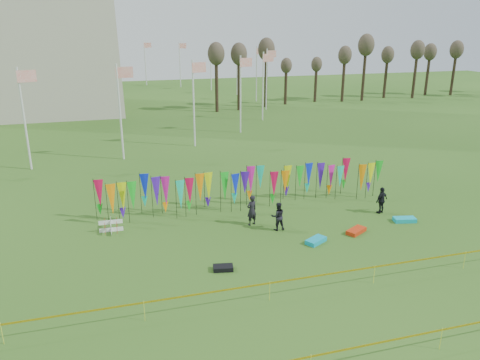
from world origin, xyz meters
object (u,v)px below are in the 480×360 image
object	(u,v)px
person_right	(382,200)
kite_bag_turquoise	(316,241)
kite_bag_red	(356,231)
kite_bag_teal	(405,220)
kite_bag_black	(223,268)
box_kite	(111,226)
person_mid	(278,216)
person_left	(252,210)

from	to	relation	value
person_right	kite_bag_turquoise	bearing A→B (deg)	4.59
kite_bag_red	kite_bag_teal	size ratio (longest dim) A/B	1.00
kite_bag_black	kite_bag_teal	bearing A→B (deg)	12.49
kite_bag_black	person_right	bearing A→B (deg)	20.59
box_kite	kite_bag_teal	xyz separation A→B (m)	(16.62, -3.29, -0.24)
kite_bag_black	person_mid	bearing A→B (deg)	41.28
person_mid	kite_bag_red	distance (m)	4.43
box_kite	person_right	size ratio (longest dim) A/B	0.44
person_mid	kite_bag_turquoise	distance (m)	2.62
box_kite	kite_bag_black	distance (m)	7.69
box_kite	person_right	world-z (taller)	person_right
person_left	kite_bag_black	xyz separation A→B (m)	(-2.87, -4.65, -0.79)
person_right	kite_bag_black	xyz separation A→B (m)	(-11.02, -4.14, -0.73)
person_left	kite_bag_red	world-z (taller)	person_left
person_right	kite_bag_black	world-z (taller)	person_right
box_kite	kite_bag_black	size ratio (longest dim) A/B	0.78
person_left	person_mid	xyz separation A→B (m)	(1.20, -1.07, -0.08)
person_mid	box_kite	bearing A→B (deg)	-10.66
kite_bag_turquoise	kite_bag_red	bearing A→B (deg)	10.78
box_kite	person_right	xyz separation A→B (m)	(15.99, -1.73, 0.47)
person_mid	person_right	distance (m)	6.98
kite_bag_teal	person_right	bearing A→B (deg)	112.07
person_left	person_mid	distance (m)	1.61
kite_bag_black	kite_bag_red	bearing A→B (deg)	13.62
person_mid	person_right	xyz separation A→B (m)	(6.96, 0.57, 0.01)
person_right	kite_bag_teal	size ratio (longest dim) A/B	1.32
person_left	kite_bag_black	world-z (taller)	person_left
kite_bag_teal	person_left	bearing A→B (deg)	166.78
kite_bag_red	kite_bag_black	xyz separation A→B (m)	(-8.13, -1.97, -0.01)
kite_bag_turquoise	kite_bag_red	world-z (taller)	kite_bag_turquoise
kite_bag_black	person_left	bearing A→B (deg)	58.29
box_kite	kite_bag_red	size ratio (longest dim) A/B	0.58
kite_bag_turquoise	kite_bag_teal	distance (m)	6.31
person_left	kite_bag_turquoise	world-z (taller)	person_left
person_mid	person_right	world-z (taller)	person_right
kite_bag_black	box_kite	bearing A→B (deg)	130.20
person_right	kite_bag_turquoise	xyz separation A→B (m)	(-5.57, -2.68, -0.72)
kite_bag_turquoise	box_kite	bearing A→B (deg)	157.03
person_left	box_kite	bearing A→B (deg)	-28.99
box_kite	person_right	distance (m)	16.09
person_right	kite_bag_turquoise	world-z (taller)	person_right
person_left	person_mid	size ratio (longest dim) A/B	1.10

